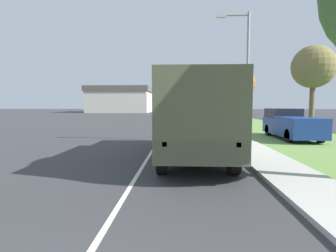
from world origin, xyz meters
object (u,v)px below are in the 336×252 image
(lamp_post, at_px, (243,65))
(car_third_ahead, at_px, (166,112))
(car_nearest_ahead, at_px, (189,119))
(car_second_ahead, at_px, (185,116))
(pickup_truck, at_px, (291,124))
(military_truck, at_px, (194,115))

(lamp_post, bearing_deg, car_third_ahead, 99.16)
(car_nearest_ahead, distance_m, lamp_post, 11.62)
(car_second_ahead, bearing_deg, lamp_post, -82.93)
(pickup_truck, bearing_deg, lamp_post, -144.22)
(lamp_post, bearing_deg, car_second_ahead, 97.07)
(car_second_ahead, bearing_deg, car_nearest_ahead, -88.90)
(pickup_truck, bearing_deg, car_nearest_ahead, 125.93)
(car_second_ahead, distance_m, car_third_ahead, 16.04)
(military_truck, bearing_deg, lamp_post, 53.62)
(lamp_post, bearing_deg, military_truck, -126.38)
(car_nearest_ahead, height_order, car_second_ahead, car_nearest_ahead)
(car_second_ahead, xyz_separation_m, car_third_ahead, (-3.32, 15.69, 0.02))
(military_truck, bearing_deg, car_second_ahead, 89.78)
(military_truck, xyz_separation_m, car_third_ahead, (-3.22, 40.64, -1.06))
(car_third_ahead, xyz_separation_m, lamp_post, (5.95, -36.94, 3.47))
(military_truck, height_order, pickup_truck, military_truck)
(pickup_truck, distance_m, lamp_post, 5.46)
(pickup_truck, height_order, lamp_post, lamp_post)
(military_truck, relative_size, car_second_ahead, 1.67)
(car_nearest_ahead, xyz_separation_m, lamp_post, (2.43, -10.86, 3.36))
(car_third_ahead, distance_m, lamp_post, 37.58)
(car_third_ahead, relative_size, pickup_truck, 0.95)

